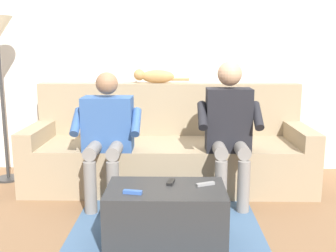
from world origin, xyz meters
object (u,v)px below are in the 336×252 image
Objects in this scene: coffee_table at (166,214)px; person_left_seated at (229,124)px; remote_blue at (133,192)px; cat_on_backrest at (154,76)px; remote_black at (171,182)px; person_right_seated at (107,129)px; remote_gray at (205,184)px; couch at (169,150)px.

person_left_seated is (-0.51, -0.76, 0.47)m from coffee_table.
cat_on_backrest is at bearing 98.38° from remote_blue.
remote_black is at bearing 54.23° from person_left_seated.
person_right_seated is (1.03, -0.01, -0.05)m from person_left_seated.
coffee_table is at bearing -9.51° from remote_black.
remote_blue is (0.06, 1.61, -0.62)m from cat_on_backrest.
coffee_table is 0.67× the size of person_left_seated.
person_left_seated reaches higher than remote_gray.
couch is 2.40× the size of person_right_seated.
coffee_table is at bearing 90.00° from couch.
person_left_seated is 1.17m from remote_blue.
cat_on_backrest is (-0.37, -0.74, 0.40)m from person_right_seated.
couch is 0.76m from cat_on_backrest.
person_left_seated is 1.08× the size of person_right_seated.
person_right_seated is 0.90m from remote_black.
remote_gray is (-0.27, -0.06, 0.20)m from coffee_table.
couch reaches higher than remote_blue.
person_right_seated is (0.51, -0.77, 0.43)m from coffee_table.
person_left_seated is at bearing 60.86° from remote_blue.
couch is 3.29× the size of coffee_table.
remote_black is at bearing 91.61° from couch.
remote_blue reaches higher than coffee_table.
person_left_seated reaches higher than remote_blue.
remote_blue is (-0.30, 0.88, -0.23)m from person_right_seated.
couch is at bearing 118.00° from cat_on_backrest.
person_right_seated is at bearing 41.61° from couch.
cat_on_backrest reaches higher than couch.
remote_black reaches higher than coffee_table.
couch is at bearing 91.62° from remote_blue.
coffee_table is at bearing 123.85° from person_right_seated.
couch is 21.50× the size of remote_blue.
cat_on_backrest is 1.63m from remote_gray.
coffee_table is 0.34m from remote_gray.
cat_on_backrest reaches higher than remote_blue.
person_left_seated is 9.72× the size of remote_blue.
remote_black is (-0.24, -0.20, -0.00)m from remote_blue.
coffee_table is 0.31m from remote_blue.
remote_black is (-0.03, -0.09, 0.20)m from coffee_table.
remote_blue is (0.72, 0.87, -0.27)m from person_left_seated.
coffee_table is 6.53× the size of remote_blue.
person_right_seated reaches higher than remote_blue.
couch is 19.78× the size of remote_gray.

